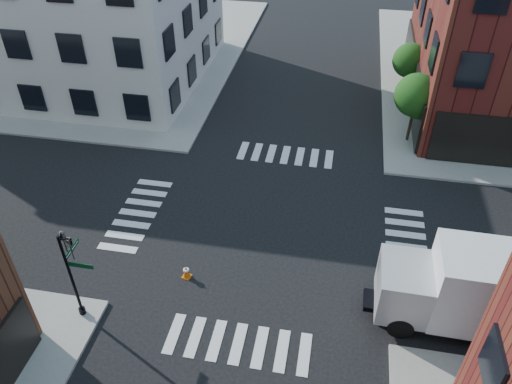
{
  "coord_description": "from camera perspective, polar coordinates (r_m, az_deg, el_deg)",
  "views": [
    {
      "loc": [
        2.93,
        -18.79,
        17.28
      ],
      "look_at": [
        -0.53,
        -0.18,
        2.5
      ],
      "focal_mm": 35.0,
      "sensor_mm": 36.0,
      "label": 1
    }
  ],
  "objects": [
    {
      "name": "box_truck",
      "position": [
        22.13,
        25.43,
        -10.4
      ],
      "size": [
        8.72,
        2.79,
        3.92
      ],
      "rotation": [
        0.0,
        0.0,
        -0.01
      ],
      "color": "silver",
      "rests_on": "ground"
    },
    {
      "name": "building_nw",
      "position": [
        42.78,
        -22.13,
        19.43
      ],
      "size": [
        22.0,
        16.0,
        11.0
      ],
      "primitive_type": "cube",
      "color": "beige",
      "rests_on": "ground"
    },
    {
      "name": "ground",
      "position": [
        25.7,
        1.23,
        -4.29
      ],
      "size": [
        120.0,
        120.0,
        0.0
      ],
      "primitive_type": "plane",
      "color": "black",
      "rests_on": "ground"
    },
    {
      "name": "traffic_cone",
      "position": [
        23.37,
        -7.98,
        -9.0
      ],
      "size": [
        0.45,
        0.45,
        0.7
      ],
      "rotation": [
        0.0,
        0.0,
        -0.22
      ],
      "color": "orange",
      "rests_on": "ground"
    },
    {
      "name": "signal_pole",
      "position": [
        21.17,
        -20.32,
        -8.02
      ],
      "size": [
        1.29,
        1.24,
        4.6
      ],
      "color": "black",
      "rests_on": "ground"
    },
    {
      "name": "sidewalk_nw",
      "position": [
        49.52,
        -19.91,
        15.47
      ],
      "size": [
        30.0,
        30.0,
        0.15
      ],
      "primitive_type": "cube",
      "color": "gray",
      "rests_on": "ground"
    },
    {
      "name": "tree_near",
      "position": [
        32.38,
        17.93,
        10.23
      ],
      "size": [
        2.69,
        2.69,
        4.49
      ],
      "color": "black",
      "rests_on": "ground"
    },
    {
      "name": "tree_far",
      "position": [
        37.92,
        17.24,
        13.97
      ],
      "size": [
        2.43,
        2.43,
        4.07
      ],
      "color": "black",
      "rests_on": "ground"
    }
  ]
}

